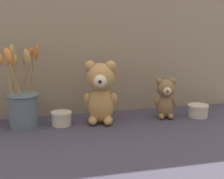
{
  "coord_description": "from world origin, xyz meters",
  "views": [
    {
      "loc": [
        -0.32,
        -1.19,
        0.4
      ],
      "look_at": [
        0.0,
        0.02,
        0.13
      ],
      "focal_mm": 55.0,
      "sensor_mm": 36.0,
      "label": 1
    }
  ],
  "objects_px": {
    "teddy_bear_medium": "(166,97)",
    "flower_vase": "(23,102)",
    "teddy_bear_large": "(101,91)",
    "decorative_tin_short": "(61,118)",
    "decorative_tin_tall": "(198,111)"
  },
  "relations": [
    {
      "from": "teddy_bear_large",
      "to": "decorative_tin_short",
      "type": "relative_size",
      "value": 3.1
    },
    {
      "from": "teddy_bear_large",
      "to": "decorative_tin_short",
      "type": "distance_m",
      "value": 0.18
    },
    {
      "from": "decorative_tin_short",
      "to": "flower_vase",
      "type": "bearing_deg",
      "value": 170.53
    },
    {
      "from": "flower_vase",
      "to": "decorative_tin_tall",
      "type": "height_order",
      "value": "flower_vase"
    },
    {
      "from": "teddy_bear_large",
      "to": "decorative_tin_tall",
      "type": "bearing_deg",
      "value": -2.94
    },
    {
      "from": "teddy_bear_large",
      "to": "flower_vase",
      "type": "relative_size",
      "value": 0.79
    },
    {
      "from": "flower_vase",
      "to": "decorative_tin_short",
      "type": "relative_size",
      "value": 3.93
    },
    {
      "from": "teddy_bear_large",
      "to": "decorative_tin_short",
      "type": "bearing_deg",
      "value": 175.78
    },
    {
      "from": "flower_vase",
      "to": "decorative_tin_tall",
      "type": "xyz_separation_m",
      "value": [
        0.68,
        -0.05,
        -0.07
      ]
    },
    {
      "from": "decorative_tin_tall",
      "to": "decorative_tin_short",
      "type": "bearing_deg",
      "value": 176.71
    },
    {
      "from": "teddy_bear_medium",
      "to": "flower_vase",
      "type": "bearing_deg",
      "value": 176.58
    },
    {
      "from": "teddy_bear_large",
      "to": "flower_vase",
      "type": "height_order",
      "value": "flower_vase"
    },
    {
      "from": "decorative_tin_short",
      "to": "decorative_tin_tall",
      "type": "bearing_deg",
      "value": -3.29
    },
    {
      "from": "decorative_tin_tall",
      "to": "decorative_tin_short",
      "type": "relative_size",
      "value": 1.07
    },
    {
      "from": "decorative_tin_tall",
      "to": "decorative_tin_short",
      "type": "distance_m",
      "value": 0.54
    }
  ]
}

